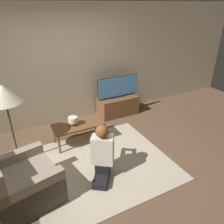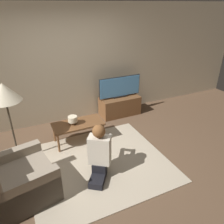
% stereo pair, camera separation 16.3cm
% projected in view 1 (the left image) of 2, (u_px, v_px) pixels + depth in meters
% --- Properties ---
extents(ground_plane, '(10.00, 10.00, 0.00)m').
position_uv_depth(ground_plane, '(101.00, 164.00, 3.85)').
color(ground_plane, brown).
extents(wall_back, '(10.00, 0.06, 2.60)m').
position_uv_depth(wall_back, '(63.00, 67.00, 4.80)').
color(wall_back, beige).
rests_on(wall_back, ground_plane).
extents(rug, '(2.36, 2.08, 0.02)m').
position_uv_depth(rug, '(101.00, 164.00, 3.85)').
color(rug, '#BCAD93').
rests_on(rug, ground_plane).
extents(tv_stand, '(0.98, 0.47, 0.47)m').
position_uv_depth(tv_stand, '(118.00, 106.00, 5.51)').
color(tv_stand, brown).
rests_on(tv_stand, ground_plane).
extents(tv, '(1.08, 0.08, 0.52)m').
position_uv_depth(tv, '(118.00, 87.00, 5.29)').
color(tv, black).
rests_on(tv, tv_stand).
extents(coffee_table, '(0.99, 0.48, 0.43)m').
position_uv_depth(coffee_table, '(78.00, 126.00, 4.30)').
color(coffee_table, brown).
rests_on(coffee_table, ground_plane).
extents(floor_lamp, '(0.52, 0.52, 1.46)m').
position_uv_depth(floor_lamp, '(4.00, 97.00, 3.34)').
color(floor_lamp, '#4C4233').
rests_on(floor_lamp, ground_plane).
extents(armchair, '(1.02, 1.02, 0.88)m').
position_uv_depth(armchair, '(22.00, 184.00, 3.04)').
color(armchair, gray).
rests_on(armchair, ground_plane).
extents(person_kneeling, '(0.64, 0.77, 0.93)m').
position_uv_depth(person_kneeling, '(102.00, 152.00, 3.39)').
color(person_kneeling, black).
rests_on(person_kneeling, rug).
extents(table_lamp, '(0.18, 0.18, 0.17)m').
position_uv_depth(table_lamp, '(73.00, 120.00, 4.20)').
color(table_lamp, '#4C3823').
rests_on(table_lamp, coffee_table).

